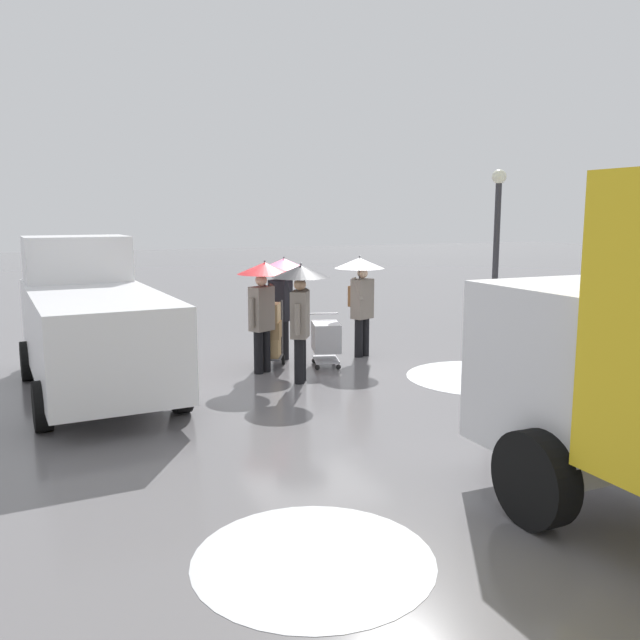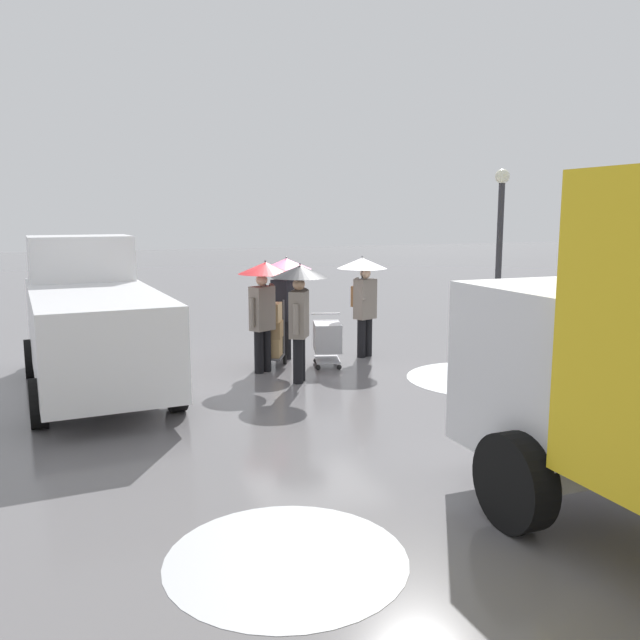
{
  "view_description": "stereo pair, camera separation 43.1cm",
  "coord_description": "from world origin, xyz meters",
  "px_view_note": "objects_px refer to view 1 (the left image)",
  "views": [
    {
      "loc": [
        4.95,
        11.76,
        3.02
      ],
      "look_at": [
        0.07,
        0.54,
        1.05
      ],
      "focal_mm": 37.25,
      "sensor_mm": 36.0,
      "label": 1
    },
    {
      "loc": [
        4.55,
        11.93,
        3.02
      ],
      "look_at": [
        0.07,
        0.54,
        1.05
      ],
      "focal_mm": 37.25,
      "sensor_mm": 36.0,
      "label": 2
    }
  ],
  "objects_px": {
    "shopping_cart_vendor": "(326,338)",
    "street_lamp": "(496,247)",
    "pedestrian_black_side": "(360,283)",
    "pedestrian_white_side": "(300,295)",
    "pedestrian_pink_side": "(263,290)",
    "cargo_van_parked_right": "(92,323)",
    "hand_dolly_boxes": "(269,332)",
    "pedestrian_far_side": "(282,284)"
  },
  "relations": [
    {
      "from": "pedestrian_pink_side",
      "to": "pedestrian_far_side",
      "type": "xyz_separation_m",
      "value": [
        -0.73,
        -0.94,
        0.0
      ]
    },
    {
      "from": "pedestrian_far_side",
      "to": "street_lamp",
      "type": "distance_m",
      "value": 4.35
    },
    {
      "from": "pedestrian_black_side",
      "to": "pedestrian_far_side",
      "type": "height_order",
      "value": "same"
    },
    {
      "from": "shopping_cart_vendor",
      "to": "street_lamp",
      "type": "bearing_deg",
      "value": 159.1
    },
    {
      "from": "cargo_van_parked_right",
      "to": "hand_dolly_boxes",
      "type": "relative_size",
      "value": 4.14
    },
    {
      "from": "shopping_cart_vendor",
      "to": "pedestrian_pink_side",
      "type": "height_order",
      "value": "pedestrian_pink_side"
    },
    {
      "from": "hand_dolly_boxes",
      "to": "pedestrian_pink_side",
      "type": "relative_size",
      "value": 0.61
    },
    {
      "from": "pedestrian_black_side",
      "to": "pedestrian_white_side",
      "type": "bearing_deg",
      "value": 36.8
    },
    {
      "from": "cargo_van_parked_right",
      "to": "shopping_cart_vendor",
      "type": "height_order",
      "value": "cargo_van_parked_right"
    },
    {
      "from": "hand_dolly_boxes",
      "to": "street_lamp",
      "type": "xyz_separation_m",
      "value": [
        -4.2,
        1.53,
        1.65
      ]
    },
    {
      "from": "cargo_van_parked_right",
      "to": "pedestrian_black_side",
      "type": "bearing_deg",
      "value": -172.96
    },
    {
      "from": "shopping_cart_vendor",
      "to": "pedestrian_white_side",
      "type": "distance_m",
      "value": 1.64
    },
    {
      "from": "pedestrian_far_side",
      "to": "street_lamp",
      "type": "height_order",
      "value": "street_lamp"
    },
    {
      "from": "cargo_van_parked_right",
      "to": "hand_dolly_boxes",
      "type": "height_order",
      "value": "cargo_van_parked_right"
    },
    {
      "from": "hand_dolly_boxes",
      "to": "pedestrian_far_side",
      "type": "bearing_deg",
      "value": -129.06
    },
    {
      "from": "hand_dolly_boxes",
      "to": "pedestrian_pink_side",
      "type": "xyz_separation_m",
      "value": [
        0.21,
        0.3,
        0.86
      ]
    },
    {
      "from": "pedestrian_far_side",
      "to": "hand_dolly_boxes",
      "type": "bearing_deg",
      "value": 50.94
    },
    {
      "from": "pedestrian_white_side",
      "to": "pedestrian_far_side",
      "type": "xyz_separation_m",
      "value": [
        -0.35,
        -1.88,
        0.0
      ]
    },
    {
      "from": "cargo_van_parked_right",
      "to": "pedestrian_pink_side",
      "type": "relative_size",
      "value": 2.53
    },
    {
      "from": "shopping_cart_vendor",
      "to": "hand_dolly_boxes",
      "type": "relative_size",
      "value": 0.77
    },
    {
      "from": "pedestrian_pink_side",
      "to": "pedestrian_black_side",
      "type": "distance_m",
      "value": 2.37
    },
    {
      "from": "cargo_van_parked_right",
      "to": "pedestrian_pink_side",
      "type": "distance_m",
      "value": 3.14
    },
    {
      "from": "pedestrian_black_side",
      "to": "pedestrian_far_side",
      "type": "relative_size",
      "value": 1.0
    },
    {
      "from": "pedestrian_black_side",
      "to": "pedestrian_far_side",
      "type": "xyz_separation_m",
      "value": [
        1.59,
        -0.43,
        0.01
      ]
    },
    {
      "from": "shopping_cart_vendor",
      "to": "pedestrian_far_side",
      "type": "height_order",
      "value": "pedestrian_far_side"
    },
    {
      "from": "pedestrian_white_side",
      "to": "pedestrian_pink_side",
      "type": "bearing_deg",
      "value": -68.01
    },
    {
      "from": "pedestrian_pink_side",
      "to": "pedestrian_white_side",
      "type": "xyz_separation_m",
      "value": [
        -0.38,
        0.94,
        0.0
      ]
    },
    {
      "from": "hand_dolly_boxes",
      "to": "street_lamp",
      "type": "relative_size",
      "value": 0.34
    },
    {
      "from": "hand_dolly_boxes",
      "to": "pedestrian_black_side",
      "type": "relative_size",
      "value": 0.61
    },
    {
      "from": "pedestrian_white_side",
      "to": "street_lamp",
      "type": "relative_size",
      "value": 0.56
    },
    {
      "from": "pedestrian_far_side",
      "to": "street_lamp",
      "type": "relative_size",
      "value": 0.56
    },
    {
      "from": "pedestrian_black_side",
      "to": "street_lamp",
      "type": "xyz_separation_m",
      "value": [
        -2.1,
        1.74,
        0.8
      ]
    },
    {
      "from": "shopping_cart_vendor",
      "to": "pedestrian_black_side",
      "type": "xyz_separation_m",
      "value": [
        -1.03,
        -0.54,
        1.0
      ]
    },
    {
      "from": "cargo_van_parked_right",
      "to": "pedestrian_white_side",
      "type": "bearing_deg",
      "value": 167.41
    },
    {
      "from": "pedestrian_black_side",
      "to": "pedestrian_white_side",
      "type": "height_order",
      "value": "same"
    },
    {
      "from": "shopping_cart_vendor",
      "to": "hand_dolly_boxes",
      "type": "xyz_separation_m",
      "value": [
        1.07,
        -0.33,
        0.16
      ]
    },
    {
      "from": "pedestrian_white_side",
      "to": "hand_dolly_boxes",
      "type": "bearing_deg",
      "value": -82.29
    },
    {
      "from": "cargo_van_parked_right",
      "to": "street_lamp",
      "type": "relative_size",
      "value": 1.41
    },
    {
      "from": "shopping_cart_vendor",
      "to": "pedestrian_black_side",
      "type": "distance_m",
      "value": 1.54
    },
    {
      "from": "cargo_van_parked_right",
      "to": "pedestrian_pink_side",
      "type": "height_order",
      "value": "cargo_van_parked_right"
    },
    {
      "from": "pedestrian_pink_side",
      "to": "pedestrian_black_side",
      "type": "relative_size",
      "value": 1.0
    },
    {
      "from": "shopping_cart_vendor",
      "to": "pedestrian_black_side",
      "type": "bearing_deg",
      "value": -152.29
    }
  ]
}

